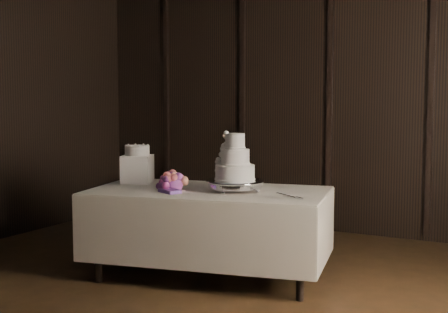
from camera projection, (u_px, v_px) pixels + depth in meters
room at (153, 104)px, 3.97m from camera, size 6.08×7.08×3.08m
display_table at (208, 230)px, 5.29m from camera, size 2.16×1.43×0.76m
cake_stand at (235, 186)px, 5.19m from camera, size 0.64×0.64×0.09m
wedding_cake at (231, 162)px, 5.17m from camera, size 0.38×0.33×0.39m
bouquet at (173, 182)px, 5.22m from camera, size 0.45×0.50×0.20m
box_pedestal at (137, 169)px, 5.70m from camera, size 0.34×0.34×0.25m
small_cake at (137, 150)px, 5.68m from camera, size 0.30×0.30×0.09m
cake_knife at (286, 195)px, 4.93m from camera, size 0.32×0.23×0.01m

